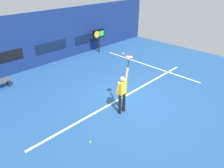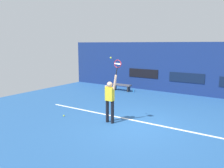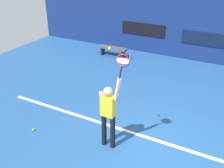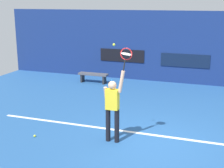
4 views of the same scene
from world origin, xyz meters
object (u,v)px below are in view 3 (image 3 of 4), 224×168
(spare_ball, at_px, (33,130))
(court_bench, at_px, (113,49))
(tennis_ball, at_px, (110,48))
(tennis_racket, at_px, (123,62))
(tennis_player, at_px, (108,112))
(water_bottle, at_px, (130,57))

(spare_ball, bearing_deg, court_bench, 97.45)
(tennis_ball, height_order, spare_ball, tennis_ball)
(tennis_racket, distance_m, tennis_ball, 0.41)
(tennis_player, relative_size, spare_ball, 29.26)
(court_bench, bearing_deg, tennis_player, -62.89)
(court_bench, height_order, water_bottle, court_bench)
(court_bench, bearing_deg, spare_ball, -82.55)
(tennis_racket, distance_m, spare_ball, 3.47)
(tennis_player, bearing_deg, water_bottle, 109.50)
(tennis_player, height_order, tennis_racket, tennis_racket)
(tennis_racket, height_order, tennis_ball, tennis_ball)
(tennis_racket, relative_size, water_bottle, 2.59)
(spare_ball, bearing_deg, water_bottle, 89.11)
(water_bottle, xyz_separation_m, spare_ball, (-0.10, -6.27, -0.09))
(tennis_racket, xyz_separation_m, tennis_ball, (-0.33, 0.02, 0.25))
(water_bottle, height_order, spare_ball, water_bottle)
(tennis_player, height_order, court_bench, tennis_player)
(court_bench, relative_size, spare_ball, 20.59)
(tennis_ball, height_order, water_bottle, tennis_ball)
(tennis_player, relative_size, water_bottle, 8.29)
(tennis_ball, xyz_separation_m, court_bench, (-3.00, 5.79, -2.30))
(court_bench, relative_size, water_bottle, 5.83)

